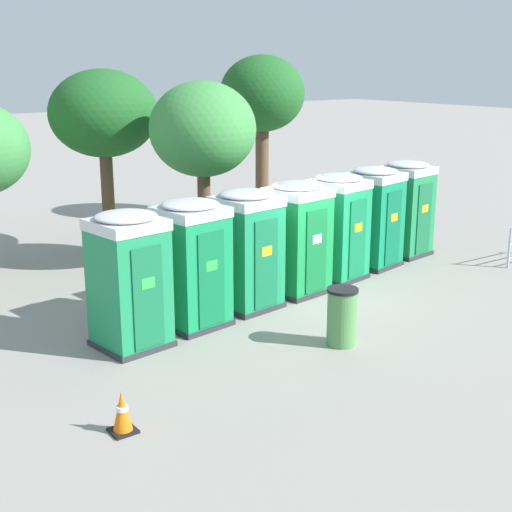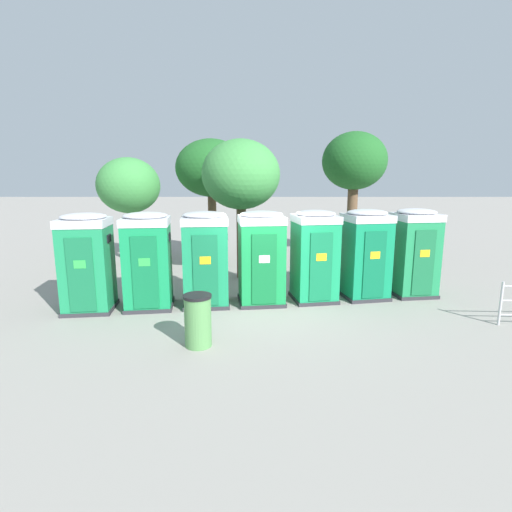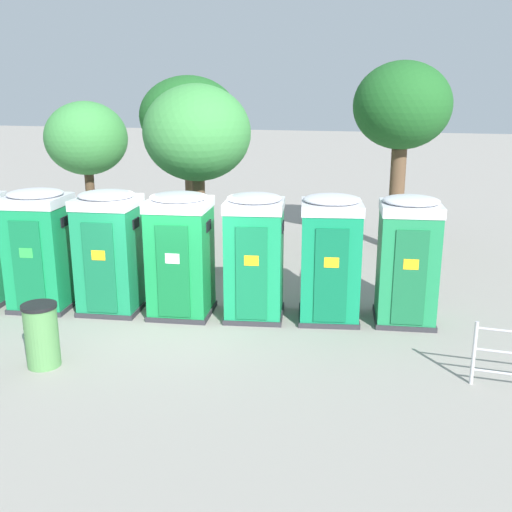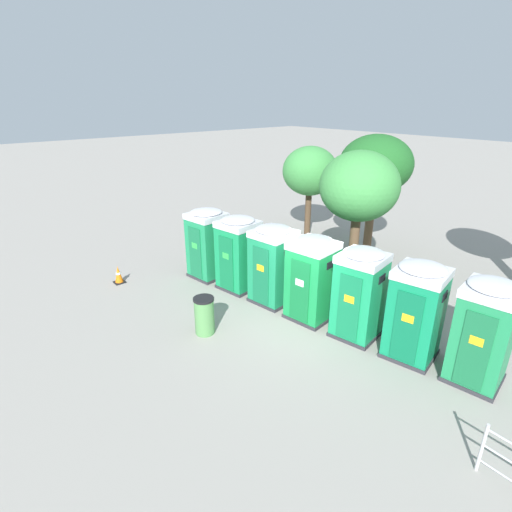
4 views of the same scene
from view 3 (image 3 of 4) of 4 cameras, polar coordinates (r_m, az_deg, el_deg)
ground_plane at (r=12.30m, az=-7.37°, el=-6.00°), size 120.00×120.00×0.00m
portapotty_1 at (r=13.31m, az=-19.84°, el=0.65°), size 1.36×1.35×2.54m
portapotty_2 at (r=12.71m, az=-13.75°, el=0.47°), size 1.35×1.33×2.54m
portapotty_3 at (r=12.21m, az=-7.20°, el=0.19°), size 1.37×1.34×2.54m
portapotty_4 at (r=11.98m, az=-0.14°, el=0.02°), size 1.34×1.37×2.54m
portapotty_5 at (r=11.94m, az=7.07°, el=-0.15°), size 1.40×1.40×2.54m
portapotty_6 at (r=12.10m, az=14.22°, el=-0.31°), size 1.30×1.34×2.54m
street_tree_0 at (r=14.69m, az=-5.64°, el=11.45°), size 2.59×2.59×4.65m
street_tree_1 at (r=17.72m, az=-6.41°, el=12.95°), size 2.82×2.82×4.91m
street_tree_2 at (r=17.47m, az=13.73°, el=13.49°), size 2.70×2.70×5.29m
street_tree_3 at (r=19.15m, az=-15.85°, el=10.66°), size 2.48×2.48×4.19m
trash_can at (r=10.65m, az=-19.74°, el=-7.10°), size 0.58×0.58×1.09m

